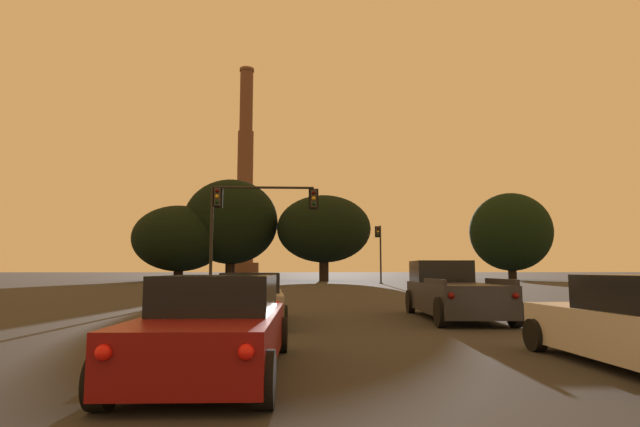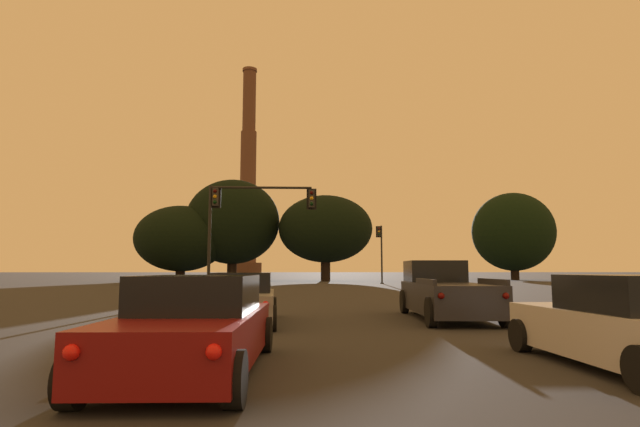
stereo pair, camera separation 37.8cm
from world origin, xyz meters
TOP-DOWN VIEW (x-y plane):
  - pickup_truck_right_lane_second at (2.90, 15.15)m, footprint 2.42×5.58m
  - sedan_left_lane_second at (-3.31, 14.00)m, footprint 2.20×4.78m
  - sedan_left_lane_third at (-3.19, 7.12)m, footprint 2.06×4.73m
  - traffic_light_overhead_left at (-4.84, 28.35)m, footprint 6.37×0.50m
  - traffic_light_far_right at (7.14, 54.02)m, footprint 0.78×0.50m
  - smokestack at (-15.32, 127.31)m, footprint 7.59×7.59m
  - treeline_far_right at (1.74, 66.95)m, footprint 12.73×11.46m
  - treeline_left_mid at (-11.05, 68.65)m, footprint 12.93×11.63m
  - treeline_right_mid at (-17.71, 67.25)m, footprint 12.41×11.17m
  - treeline_far_left at (29.76, 71.75)m, footprint 11.97×10.78m

SIDE VIEW (x-z plane):
  - sedan_left_lane_second at x=-3.31m, z-range -0.05..1.38m
  - sedan_left_lane_third at x=-3.19m, z-range -0.05..1.38m
  - pickup_truck_right_lane_second at x=2.90m, z-range -0.11..1.71m
  - traffic_light_far_right at x=7.14m, z-range 0.98..7.34m
  - traffic_light_overhead_left at x=-4.84m, z-range 1.72..8.11m
  - treeline_right_mid at x=-17.71m, z-range 0.62..10.73m
  - treeline_far_right at x=1.74m, z-range 1.21..12.82m
  - treeline_far_left at x=29.76m, z-range 0.65..13.52m
  - treeline_left_mid at x=-11.05m, z-range 1.12..15.09m
  - smokestack at x=-15.32m, z-range -5.90..48.60m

